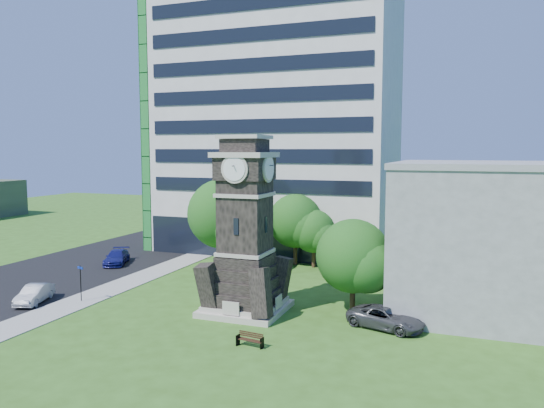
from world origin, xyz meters
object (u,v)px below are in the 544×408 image
at_px(car_east_lot, 386,318).
at_px(park_bench, 250,339).
at_px(clock_tower, 245,237).
at_px(car_street_north, 117,257).
at_px(street_sign, 81,279).
at_px(car_street_mid, 34,294).

bearing_deg(car_east_lot, park_bench, 147.47).
distance_m(clock_tower, car_street_north, 20.89).
relative_size(car_east_lot, street_sign, 1.80).
relative_size(clock_tower, car_street_north, 2.61).
distance_m(car_east_lot, park_bench, 9.01).
height_order(car_east_lot, street_sign, street_sign).
relative_size(clock_tower, car_street_mid, 3.06).
bearing_deg(car_east_lot, clock_tower, 105.89).
height_order(clock_tower, park_bench, clock_tower).
xyz_separation_m(car_street_north, park_bench, (20.89, -15.57, -0.24)).
relative_size(car_street_north, street_sign, 1.73).
xyz_separation_m(clock_tower, street_sign, (-12.40, -2.12, -3.58)).
relative_size(car_street_north, car_east_lot, 0.96).
xyz_separation_m(car_street_mid, car_east_lot, (25.10, 3.48, 0.02)).
xyz_separation_m(park_bench, street_sign, (-15.29, 3.89, 1.26)).
height_order(car_street_north, car_east_lot, car_street_north).
bearing_deg(car_street_north, street_sign, -89.02).
xyz_separation_m(car_street_mid, park_bench, (18.28, -2.41, -0.22)).
bearing_deg(car_street_north, clock_tower, -52.60).
distance_m(park_bench, street_sign, 15.83).
height_order(car_street_mid, street_sign, street_sign).
relative_size(park_bench, street_sign, 0.59).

